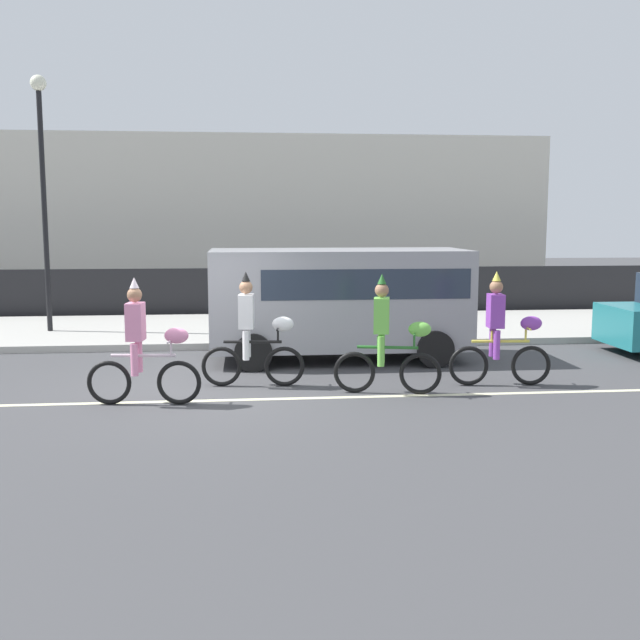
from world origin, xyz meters
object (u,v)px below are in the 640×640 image
parade_cyclist_zebra (253,336)px  parade_cyclist_lime (388,342)px  parade_cyclist_purple (502,336)px  parked_van_grey (342,295)px  street_lamp_post (42,166)px  parade_cyclist_pink (144,349)px

parade_cyclist_zebra → parade_cyclist_lime: 2.26m
parade_cyclist_zebra → parade_cyclist_purple: size_ratio=1.00×
parade_cyclist_lime → parked_van_grey: bearing=96.5°
parade_cyclist_lime → street_lamp_post: bearing=136.4°
parade_cyclist_lime → parade_cyclist_purple: bearing=11.6°
parade_cyclist_zebra → street_lamp_post: size_ratio=0.33×
parade_cyclist_pink → parade_cyclist_lime: 3.78m
street_lamp_post → parade_cyclist_lime: bearing=-43.6°
parade_cyclist_zebra → parade_cyclist_lime: same height
parade_cyclist_pink → parked_van_grey: bearing=44.2°
parade_cyclist_pink → parade_cyclist_zebra: bearing=33.5°
parade_cyclist_zebra → parade_cyclist_purple: same height
parade_cyclist_pink → parade_cyclist_purple: (5.76, 0.73, 0.00)m
parade_cyclist_purple → parked_van_grey: 3.52m
parade_cyclist_pink → parked_van_grey: size_ratio=0.38×
parade_cyclist_pink → street_lamp_post: size_ratio=0.33×
parade_cyclist_purple → parked_van_grey: bearing=132.0°
parked_van_grey → street_lamp_post: size_ratio=0.85×
parade_cyclist_pink → parade_cyclist_purple: same height
parade_cyclist_lime → parade_cyclist_purple: (1.99, 0.41, 0.00)m
parade_cyclist_lime → parade_cyclist_zebra: bearing=160.3°
parade_cyclist_zebra → street_lamp_post: (-4.73, 5.76, 3.15)m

